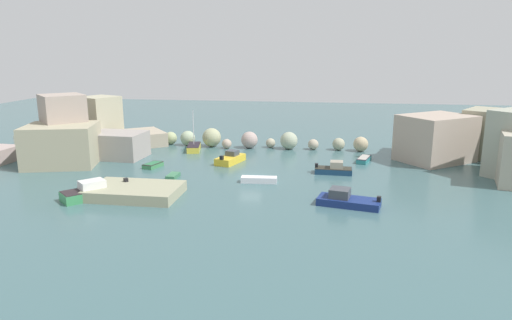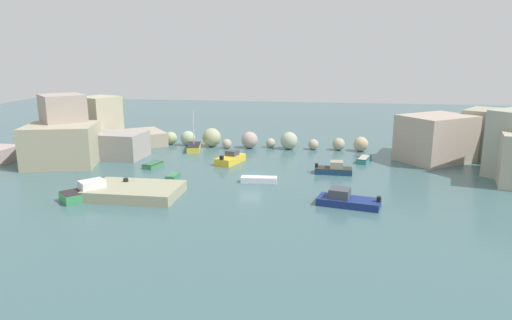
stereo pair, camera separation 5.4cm
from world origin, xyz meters
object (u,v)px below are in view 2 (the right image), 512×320
Objects in this scene: stone_dock at (135,191)px; moored_boat_1 at (231,159)px; moored_boat_2 at (334,169)px; moored_boat_4 at (153,165)px; moored_boat_5 at (259,180)px; moored_boat_6 at (347,200)px; moored_boat_8 at (173,176)px; moored_boat_0 at (96,191)px; moored_boat_3 at (194,147)px; moored_boat_7 at (364,159)px.

stone_dock is 16.61m from moored_boat_1.
moored_boat_2 reaches higher than moored_boat_4.
stone_dock is at bearing 174.47° from moored_boat_1.
moored_boat_6 reaches higher than moored_boat_5.
moored_boat_6 is at bearing -118.78° from moored_boat_1.
moored_boat_2 is 1.94× the size of moored_boat_8.
stone_dock is 1.40× the size of moored_boat_0.
moored_boat_5 is at bearing -154.02° from moored_boat_3.
moored_boat_7 is 24.86m from moored_boat_8.
moored_boat_6 reaches higher than moored_boat_7.
moored_boat_2 is at bearing -73.59° from moored_boat_4.
stone_dock is 3.95× the size of moored_boat_8.
moored_boat_1 is (10.17, 16.21, -0.11)m from moored_boat_0.
moored_boat_5 is (-8.19, -5.10, -0.21)m from moored_boat_2.
stone_dock is 1.52× the size of moored_boat_3.
moored_boat_2 is at bearing -128.56° from moored_boat_3.
moored_boat_8 is (-18.17, -4.76, -0.31)m from moored_boat_2.
moored_boat_0 is 2.17× the size of moored_boat_4.
stone_dock reaches higher than moored_boat_5.
moored_boat_4 is at bearing 121.32° from moored_boat_7.
moored_boat_0 reaches higher than moored_boat_4.
moored_boat_3 is at bearing -172.47° from moored_boat_8.
moored_boat_6 is (20.76, 0.41, 0.01)m from stone_dock.
moored_boat_5 is 1.78× the size of moored_boat_8.
moored_boat_7 is (2.81, 18.17, -0.21)m from moored_boat_6.
moored_boat_2 is (13.19, -3.39, -0.01)m from moored_boat_1.
moored_boat_5 is at bearing 150.31° from moored_boat_7.
moored_boat_0 is 1.45× the size of moored_boat_2.
moored_boat_1 is 13.62m from moored_boat_2.
stone_dock is at bearing 146.12° from moored_boat_0.
moored_boat_5 is (11.80, -15.04, -0.15)m from moored_boat_3.
moored_boat_6 is at bearing -38.20° from moored_boat_5.
moored_boat_0 is 33.52m from moored_boat_7.
stone_dock is at bearing -11.29° from moored_boat_8.
moored_boat_8 is at bearing 174.33° from moored_boat_5.
moored_boat_8 is (-19.27, 6.74, -0.31)m from moored_boat_6.
moored_boat_7 is at bearing -61.75° from moored_boat_1.
moored_boat_6 is at bearing 71.18° from moored_boat_8.
moored_boat_0 reaches higher than moored_boat_7.
moored_boat_8 is (-22.08, -11.43, -0.10)m from moored_boat_7.
moored_boat_4 is (1.13, 12.37, -0.36)m from moored_boat_0.
moored_boat_2 is at bearing 28.27° from moored_boat_5.
moored_boat_2 is 22.32m from moored_boat_3.
moored_boat_8 is (-4.98, -8.14, -0.32)m from moored_boat_1.
moored_boat_0 reaches higher than moored_boat_2.
stone_dock is 2.31× the size of moored_boat_7.
moored_boat_8 is at bearing 174.93° from moored_boat_3.
stone_dock is 1.46× the size of moored_boat_6.
moored_boat_3 is (-19.99, 9.93, -0.07)m from moored_boat_2.
moored_boat_5 is at bearing -146.23° from moored_boat_2.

